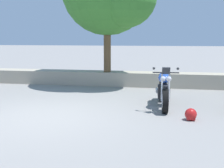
{
  "coord_description": "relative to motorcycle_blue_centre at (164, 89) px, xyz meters",
  "views": [
    {
      "loc": [
        2.77,
        -6.29,
        1.91
      ],
      "look_at": [
        1.43,
        1.2,
        0.65
      ],
      "focal_mm": 45.29,
      "sensor_mm": 36.0,
      "label": 1
    }
  ],
  "objects": [
    {
      "name": "motorcycle_blue_centre",
      "position": [
        0.0,
        0.0,
        0.0
      ],
      "size": [
        0.67,
        2.07,
        1.18
      ],
      "color": "black",
      "rests_on": "ground"
    },
    {
      "name": "rider_helmet",
      "position": [
        0.63,
        -1.24,
        -0.35
      ],
      "size": [
        0.28,
        0.28,
        0.28
      ],
      "color": "#B21919",
      "rests_on": "ground"
    },
    {
      "name": "ground_plane",
      "position": [
        -2.83,
        -1.53,
        -0.49
      ],
      "size": [
        120.0,
        120.0,
        0.0
      ],
      "primitive_type": "plane",
      "color": "gray"
    },
    {
      "name": "stone_wall",
      "position": [
        -2.83,
        3.27,
        -0.21
      ],
      "size": [
        36.0,
        0.8,
        0.55
      ],
      "primitive_type": "cube",
      "color": "#A89E89",
      "rests_on": "ground"
    }
  ]
}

